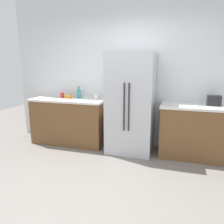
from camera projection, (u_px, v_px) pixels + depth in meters
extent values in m
plane|color=slate|center=(99.00, 192.00, 2.74)|extent=(10.06, 10.06, 0.00)
cube|color=silver|center=(132.00, 68.00, 4.17)|extent=(5.03, 0.10, 3.04)
cube|color=brown|center=(70.00, 122.00, 4.41)|extent=(1.47, 0.59, 0.87)
cube|color=silver|center=(69.00, 100.00, 4.31)|extent=(1.50, 0.62, 0.04)
cube|color=brown|center=(198.00, 133.00, 3.71)|extent=(1.28, 0.59, 0.87)
cube|color=silver|center=(201.00, 107.00, 3.61)|extent=(1.31, 0.62, 0.04)
cube|color=#B7BABF|center=(131.00, 104.00, 3.90)|extent=(0.81, 0.68, 1.79)
cylinder|color=#262628|center=(124.00, 107.00, 3.58)|extent=(0.02, 0.02, 0.81)
cylinder|color=#262628|center=(129.00, 107.00, 3.56)|extent=(0.02, 0.02, 0.81)
cube|color=black|center=(214.00, 101.00, 3.60)|extent=(0.21, 0.15, 0.17)
cylinder|color=teal|center=(79.00, 94.00, 4.40)|extent=(0.07, 0.07, 0.17)
cylinder|color=teal|center=(79.00, 89.00, 4.38)|extent=(0.03, 0.03, 0.04)
cylinder|color=#333338|center=(79.00, 87.00, 4.37)|extent=(0.03, 0.03, 0.02)
cylinder|color=white|center=(96.00, 96.00, 4.26)|extent=(0.08, 0.08, 0.11)
cylinder|color=red|center=(62.00, 95.00, 4.47)|extent=(0.08, 0.08, 0.10)
cylinder|color=orange|center=(68.00, 96.00, 4.43)|extent=(0.15, 0.15, 0.06)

